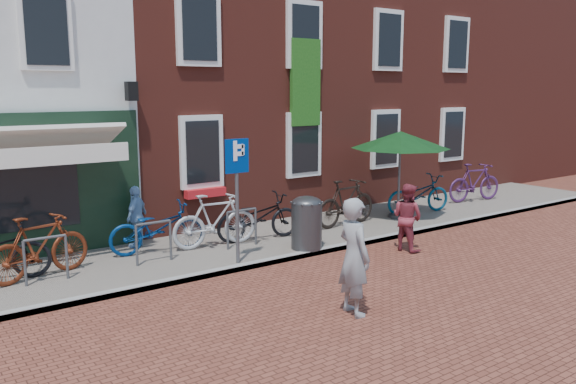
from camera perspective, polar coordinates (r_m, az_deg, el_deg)
ground at (r=11.56m, az=-3.44°, el=-7.44°), size 80.00×80.00×0.00m
sidewalk at (r=13.28m, az=-3.28°, el=-4.91°), size 24.00×3.00×0.10m
building_brick_mid at (r=18.20m, az=-10.38°, el=14.69°), size 6.00×8.00×10.00m
building_brick_right at (r=21.49m, az=4.64°, el=14.08°), size 6.00×8.00×10.00m
filler_right at (r=26.15m, az=15.77°, el=11.91°), size 7.00×8.00×9.00m
litter_bin at (r=12.48m, az=1.81°, el=-2.70°), size 0.65×0.65×1.20m
parking_sign at (r=11.27m, az=-4.95°, el=1.28°), size 0.50×0.08×2.43m
parasol at (r=15.54m, az=10.81°, el=5.27°), size 2.55×2.55×2.37m
woman at (r=9.15m, az=6.39°, el=-6.21°), size 0.52×0.72×1.84m
boy at (r=12.93m, az=11.44°, el=-2.40°), size 0.63×0.77×1.46m
cafe_person at (r=13.02m, az=-14.41°, el=-2.29°), size 0.80×0.75×1.32m
bicycle_1 at (r=11.45m, az=-22.93°, el=-4.89°), size 2.00×1.02×1.16m
bicycle_2 at (r=12.47m, az=-12.50°, el=-3.41°), size 2.07×1.02×1.04m
bicycle_3 at (r=12.72m, az=-7.06°, el=-2.72°), size 1.97×0.72×1.16m
bicycle_4 at (r=13.22m, az=-2.89°, el=-2.43°), size 2.06×0.97×1.04m
bicycle_5 at (r=14.64m, az=5.64°, el=-1.01°), size 1.96×0.70×1.16m
bicycle_6 at (r=16.42m, az=12.46°, el=-0.20°), size 2.08×1.05×1.04m
bicycle_7 at (r=18.55m, az=17.58°, el=0.90°), size 1.99×0.88×1.16m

